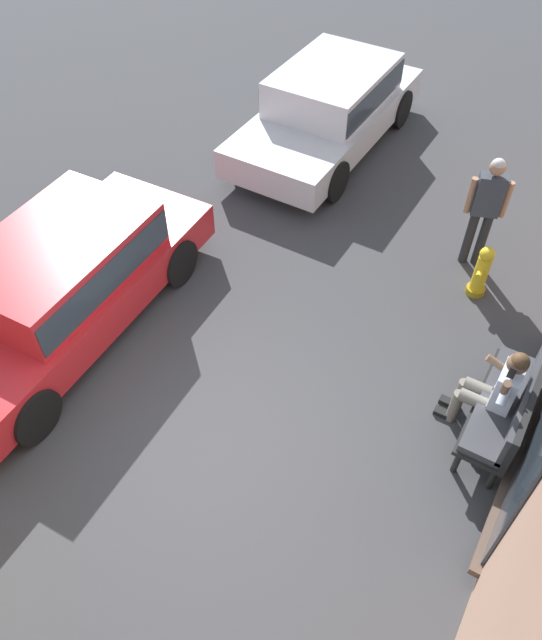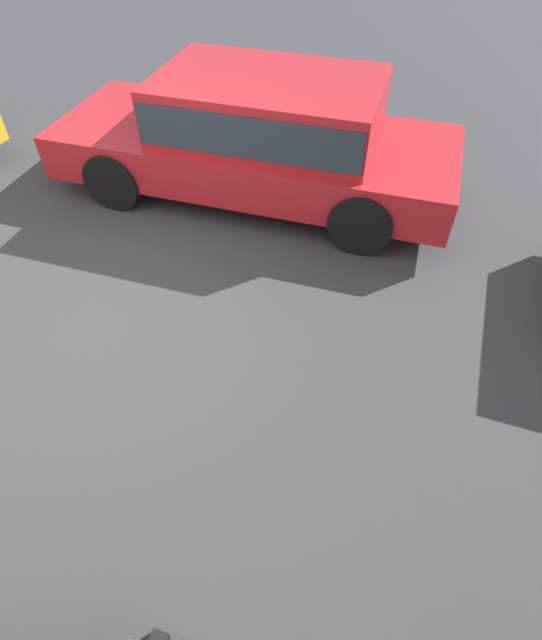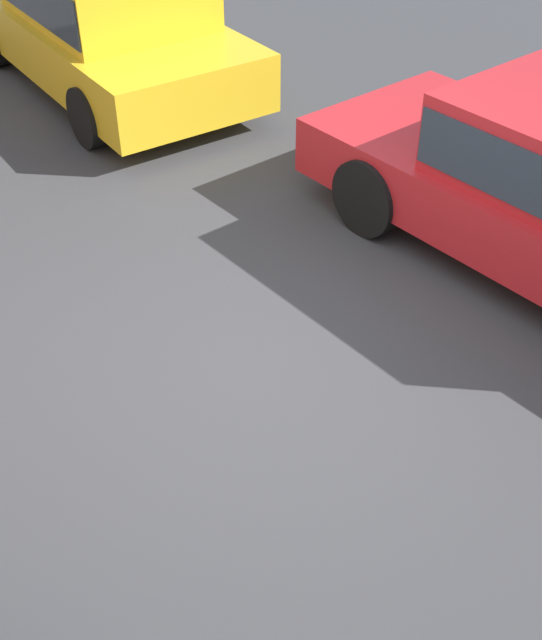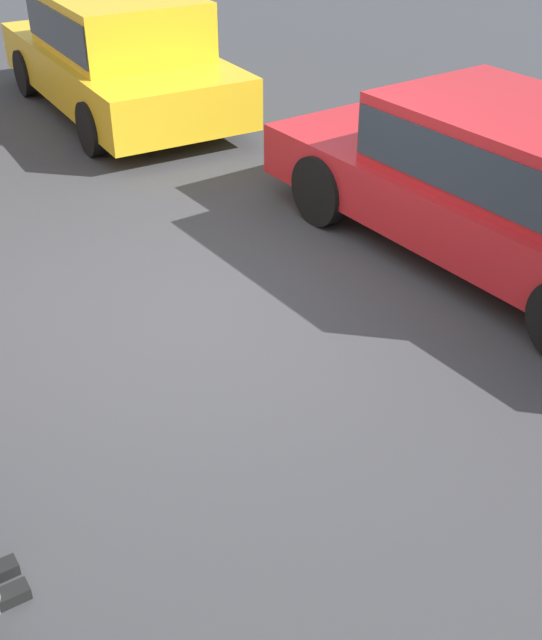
{
  "view_description": "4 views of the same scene",
  "coord_description": "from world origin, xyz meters",
  "views": [
    {
      "loc": [
        2.86,
        2.6,
        6.16
      ],
      "look_at": [
        -1.24,
        0.2,
        0.95
      ],
      "focal_mm": 35.0,
      "sensor_mm": 36.0,
      "label": 1
    },
    {
      "loc": [
        -2.52,
        2.6,
        3.36
      ],
      "look_at": [
        -1.75,
        0.35,
        0.87
      ],
      "focal_mm": 28.0,
      "sensor_mm": 36.0,
      "label": 2
    },
    {
      "loc": [
        -3.35,
        2.6,
        3.69
      ],
      "look_at": [
        -0.89,
        0.71,
        1.24
      ],
      "focal_mm": 45.0,
      "sensor_mm": 36.0,
      "label": 3
    },
    {
      "loc": [
        -4.82,
        2.6,
        3.32
      ],
      "look_at": [
        -1.42,
        0.4,
        0.78
      ],
      "focal_mm": 45.0,
      "sensor_mm": 36.0,
      "label": 4
    }
  ],
  "objects": [
    {
      "name": "parked_car_mid",
      "position": [
        -0.64,
        -2.51,
        0.75
      ],
      "size": [
        4.66,
        1.96,
        1.36
      ],
      "color": "red",
      "rests_on": "ground_plane"
    },
    {
      "name": "ground_plane",
      "position": [
        0.0,
        0.0,
        0.0
      ],
      "size": [
        60.0,
        60.0,
        0.0
      ],
      "primitive_type": "plane",
      "color": "#38383A"
    }
  ]
}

